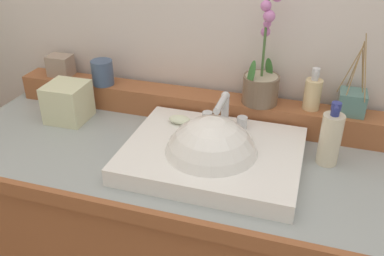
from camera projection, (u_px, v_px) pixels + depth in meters
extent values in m
cube|color=#995632|center=(180.00, 256.00, 1.48)|extent=(1.40, 0.55, 0.82)
cube|color=#979F9F|center=(179.00, 156.00, 1.27)|extent=(1.42, 0.57, 0.04)
cube|color=#995632|center=(141.00, 216.00, 1.03)|extent=(1.42, 0.02, 0.04)
cube|color=#995632|center=(200.00, 106.00, 1.43)|extent=(1.34, 0.10, 0.09)
cube|color=white|center=(213.00, 155.00, 1.19)|extent=(0.50, 0.39, 0.05)
sphere|color=white|center=(211.00, 163.00, 1.19)|extent=(0.27, 0.27, 0.27)
cylinder|color=silver|center=(225.00, 111.00, 1.27)|extent=(0.02, 0.02, 0.10)
cylinder|color=silver|center=(221.00, 103.00, 1.20)|extent=(0.02, 0.11, 0.02)
sphere|color=silver|center=(226.00, 96.00, 1.25)|extent=(0.03, 0.03, 0.03)
cylinder|color=silver|center=(207.00, 117.00, 1.30)|extent=(0.03, 0.03, 0.04)
cylinder|color=silver|center=(242.00, 122.00, 1.27)|extent=(0.03, 0.03, 0.04)
ellipsoid|color=silver|center=(180.00, 120.00, 1.30)|extent=(0.07, 0.04, 0.02)
cylinder|color=brown|center=(260.00, 89.00, 1.33)|extent=(0.12, 0.12, 0.09)
cylinder|color=tan|center=(261.00, 78.00, 1.31)|extent=(0.10, 0.10, 0.01)
cylinder|color=#476B38|center=(265.00, 37.00, 1.25)|extent=(0.01, 0.01, 0.25)
ellipsoid|color=#387033|center=(251.00, 75.00, 1.28)|extent=(0.04, 0.04, 0.09)
ellipsoid|color=#387033|center=(269.00, 68.00, 1.33)|extent=(0.04, 0.03, 0.07)
sphere|color=#C573B7|center=(266.00, 32.00, 1.26)|extent=(0.03, 0.03, 0.03)
sphere|color=#C573B7|center=(267.00, 24.00, 1.23)|extent=(0.02, 0.02, 0.02)
sphere|color=#C573B7|center=(269.00, 16.00, 1.20)|extent=(0.04, 0.04, 0.04)
sphere|color=#C573B7|center=(266.00, 6.00, 1.19)|extent=(0.03, 0.03, 0.03)
cylinder|color=beige|center=(312.00, 94.00, 1.29)|extent=(0.05, 0.05, 0.10)
cylinder|color=silver|center=(315.00, 77.00, 1.26)|extent=(0.02, 0.02, 0.02)
cylinder|color=silver|center=(316.00, 71.00, 1.25)|extent=(0.02, 0.02, 0.02)
cylinder|color=silver|center=(316.00, 72.00, 1.24)|extent=(0.01, 0.03, 0.01)
cylinder|color=#3F5170|center=(102.00, 73.00, 1.46)|extent=(0.08, 0.08, 0.09)
cube|color=slate|center=(352.00, 102.00, 1.27)|extent=(0.08, 0.08, 0.07)
cylinder|color=#9E7A4C|center=(363.00, 69.00, 1.22)|extent=(0.03, 0.01, 0.17)
cylinder|color=#9E7A4C|center=(362.00, 72.00, 1.23)|extent=(0.03, 0.03, 0.14)
cylinder|color=#9E7A4C|center=(354.00, 69.00, 1.24)|extent=(0.03, 0.04, 0.15)
cylinder|color=#9E7A4C|center=(350.00, 70.00, 1.23)|extent=(0.05, 0.01, 0.15)
cylinder|color=#9E7A4C|center=(355.00, 71.00, 1.21)|extent=(0.03, 0.04, 0.16)
cylinder|color=#9E7A4C|center=(365.00, 68.00, 1.19)|extent=(0.03, 0.05, 0.19)
cube|color=gray|center=(61.00, 65.00, 1.54)|extent=(0.09, 0.07, 0.08)
cylinder|color=beige|center=(330.00, 140.00, 1.17)|extent=(0.06, 0.06, 0.15)
cylinder|color=navy|center=(335.00, 112.00, 1.13)|extent=(0.02, 0.02, 0.02)
cylinder|color=navy|center=(336.00, 106.00, 1.12)|extent=(0.03, 0.03, 0.02)
cylinder|color=navy|center=(337.00, 107.00, 1.10)|extent=(0.01, 0.03, 0.01)
cube|color=beige|center=(68.00, 102.00, 1.41)|extent=(0.13, 0.13, 0.13)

